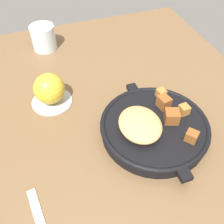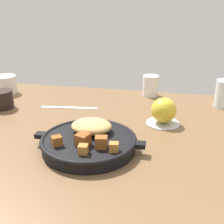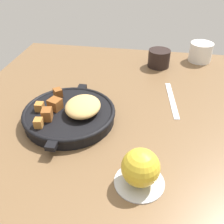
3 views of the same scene
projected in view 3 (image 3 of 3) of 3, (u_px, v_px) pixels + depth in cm
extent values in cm
cube|color=brown|center=(103.00, 131.00, 68.44)|extent=(110.05, 86.59, 2.40)
cylinder|color=black|center=(70.00, 116.00, 69.46)|extent=(23.91, 23.91, 3.14)
torus|color=black|center=(69.00, 112.00, 68.70)|extent=(24.63, 24.63, 1.20)
cube|color=black|center=(52.00, 146.00, 58.24)|extent=(2.64, 2.40, 1.20)
cube|color=black|center=(82.00, 88.00, 79.41)|extent=(2.64, 2.40, 1.20)
ellipsoid|color=tan|center=(83.00, 106.00, 67.28)|extent=(10.81, 9.15, 3.35)
cube|color=brown|center=(55.00, 104.00, 68.48)|extent=(3.82, 3.92, 2.94)
cube|color=#A86B2D|center=(39.00, 107.00, 68.23)|extent=(2.33, 2.24, 2.16)
cube|color=brown|center=(47.00, 114.00, 64.80)|extent=(3.34, 2.93, 2.91)
cube|color=#A86B2D|center=(39.00, 123.00, 62.55)|extent=(2.42, 2.22, 2.16)
cube|color=brown|center=(58.00, 93.00, 73.77)|extent=(3.21, 3.17, 2.39)
cylinder|color=#B7BABF|center=(139.00, 182.00, 52.95)|extent=(10.37, 10.37, 0.60)
sphere|color=gold|center=(141.00, 167.00, 50.54)|extent=(7.75, 7.75, 7.75)
cube|color=silver|center=(172.00, 99.00, 78.63)|extent=(20.12, 4.05, 0.36)
cylinder|color=black|center=(159.00, 58.00, 96.26)|extent=(8.02, 8.02, 6.30)
cylinder|color=silver|center=(201.00, 52.00, 99.99)|extent=(8.55, 8.55, 7.17)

